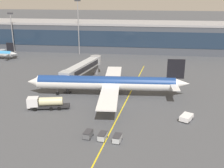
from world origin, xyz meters
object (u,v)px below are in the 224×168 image
at_px(baggage_cart_0, 88,134).
at_px(baggage_cart_2, 117,138).
at_px(baggage_cart_1, 102,136).
at_px(main_airliner, 107,83).
at_px(pushback_tug, 186,117).
at_px(fuel_tanker, 46,103).

height_order(baggage_cart_0, baggage_cart_2, same).
bearing_deg(baggage_cart_1, baggage_cart_0, 171.40).
relative_size(main_airliner, pushback_tug, 10.72).
bearing_deg(pushback_tug, baggage_cart_1, -148.45).
height_order(baggage_cart_1, baggage_cart_2, same).
height_order(pushback_tug, baggage_cart_2, baggage_cart_2).
relative_size(baggage_cart_0, baggage_cart_1, 1.00).
xyz_separation_m(fuel_tanker, baggage_cart_0, (14.11, -13.51, -0.96)).
distance_m(pushback_tug, baggage_cart_1, 21.76).
distance_m(fuel_tanker, baggage_cart_1, 22.25).
relative_size(pushback_tug, baggage_cart_0, 1.55).
xyz_separation_m(baggage_cart_0, baggage_cart_2, (6.33, -0.96, 0.00)).
bearing_deg(fuel_tanker, main_airliner, 37.37).
xyz_separation_m(pushback_tug, baggage_cart_1, (-18.54, -11.39, -0.07)).
bearing_deg(baggage_cart_0, main_airliner, 88.55).
distance_m(main_airliner, baggage_cart_1, 25.59).
relative_size(baggage_cart_1, baggage_cart_2, 1.00).
relative_size(fuel_tanker, baggage_cart_0, 3.89).
height_order(fuel_tanker, baggage_cart_2, fuel_tanker).
xyz_separation_m(fuel_tanker, pushback_tug, (35.82, -2.61, -0.90)).
distance_m(fuel_tanker, baggage_cart_2, 25.06).
bearing_deg(baggage_cart_2, main_airliner, 102.49).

